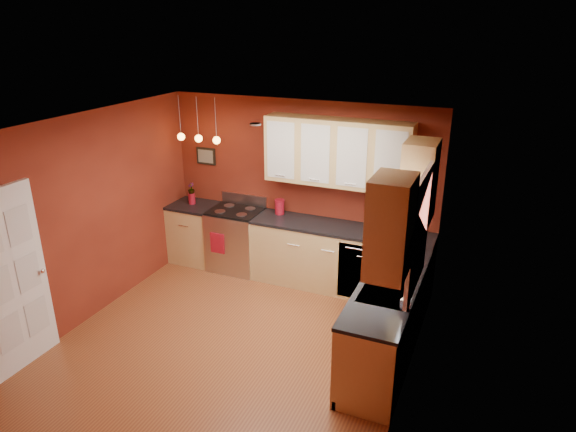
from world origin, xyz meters
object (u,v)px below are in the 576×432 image
at_px(gas_range, 236,239).
at_px(sink, 386,293).
at_px(red_canister, 280,207).
at_px(soap_pump, 405,302).
at_px(coffee_maker, 403,225).

bearing_deg(gas_range, sink, -29.78).
xyz_separation_m(red_canister, soap_pump, (2.21, -1.95, -0.03)).
bearing_deg(coffee_maker, sink, -76.97).
bearing_deg(gas_range, soap_pump, -32.11).
height_order(sink, red_canister, sink).
bearing_deg(gas_range, red_canister, 12.49).
height_order(red_canister, soap_pump, red_canister).
distance_m(sink, red_canister, 2.56).
relative_size(gas_range, red_canister, 5.10).
bearing_deg(soap_pump, coffee_maker, 101.79).
height_order(sink, soap_pump, sink).
distance_m(coffee_maker, soap_pump, 1.99).
bearing_deg(red_canister, sink, -40.02).
distance_m(red_canister, coffee_maker, 1.80).
bearing_deg(sink, red_canister, 139.98).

